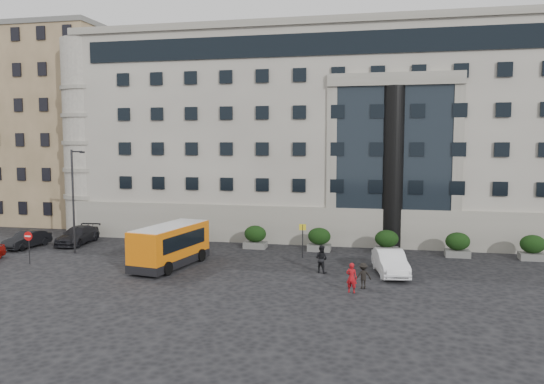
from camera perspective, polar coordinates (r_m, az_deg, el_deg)
The scene contains 23 objects.
ground at distance 36.21m, azimuth -6.66°, elevation -8.32°, with size 120.00×120.00×0.00m, color black.
civic_building at distance 55.56m, azimuth 6.54°, elevation 5.80°, with size 44.00×24.00×18.00m, color gray.
entrance_column at distance 43.66m, azimuth 12.89°, elevation 2.55°, with size 1.80×1.80×13.00m, color black.
apartment_near at distance 63.98m, azimuth -21.65°, elevation 6.30°, with size 14.00×14.00×20.00m, color olive.
apartment_far at distance 81.00m, azimuth -16.35°, elevation 6.89°, with size 13.00×13.00×22.00m, color brown.
hedge_a at distance 44.54m, azimuth -8.34°, elevation -4.54°, with size 1.80×1.26×1.84m.
hedge_b at distance 43.02m, azimuth -1.81°, elevation -4.83°, with size 1.80×1.26×1.84m.
hedge_c at distance 42.10m, azimuth 5.10°, elevation -5.08°, with size 1.80×1.26×1.84m.
hedge_d at distance 41.81m, azimuth 12.23°, elevation -5.26°, with size 1.80×1.26×1.84m.
hedge_e at distance 42.16m, azimuth 19.34°, elevation -5.35°, with size 1.80×1.26×1.84m.
hedge_f at distance 43.14m, azimuth 26.23°, elevation -5.36°, with size 1.80×1.26×1.84m.
street_lamp at distance 43.34m, azimuth -20.54°, elevation -0.51°, with size 1.16×0.18×8.00m.
bus_stop_sign at distance 39.35m, azimuth 3.31°, elevation -4.62°, with size 0.50×0.08×2.52m.
no_entry_sign at distance 41.01m, azimuth -24.72°, elevation -4.81°, with size 0.64×0.16×2.32m.
minibus at distance 37.27m, azimuth -10.89°, elevation -5.51°, with size 3.51×7.16×2.86m.
red_truck at distance 57.67m, azimuth -15.85°, elevation -2.02°, with size 2.44×4.93×2.61m.
parked_car_b at distance 47.58m, azimuth -24.85°, elevation -4.65°, with size 1.44×4.12×1.36m, color black.
parked_car_c at distance 47.71m, azimuth -20.17°, elevation -4.40°, with size 2.04×5.02×1.46m, color black.
parked_car_d at distance 54.97m, azimuth -17.93°, elevation -3.07°, with size 2.40×5.22×1.45m, color black.
white_taxi at distance 35.43m, azimuth 12.61°, elevation -7.39°, with size 1.70×4.87×1.60m, color white.
pedestrian_a at distance 30.88m, azimuth 8.56°, elevation -9.10°, with size 0.63×0.41×1.73m, color #AB1117.
pedestrian_b at distance 35.26m, azimuth 5.33°, elevation -7.17°, with size 0.88×0.69×1.82m, color black.
pedestrian_c at distance 31.84m, azimuth 9.78°, elevation -8.86°, with size 0.99×0.57×1.53m, color black.
Camera 1 is at (11.35, -33.30, 8.56)m, focal length 35.00 mm.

